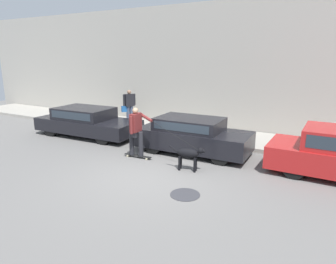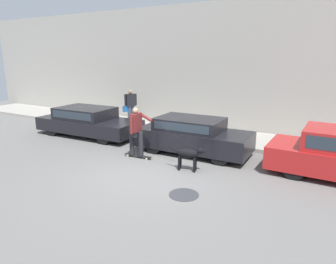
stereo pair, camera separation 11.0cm
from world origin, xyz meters
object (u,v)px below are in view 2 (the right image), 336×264
(dog, at_px, (188,154))
(pedestrian_with_bag, at_px, (130,105))
(parked_car_0, at_px, (88,122))
(skateboarder, at_px, (136,130))
(fire_hydrant, at_px, (60,118))
(parked_car_1, at_px, (193,136))

(dog, relative_size, pedestrian_with_bag, 0.68)
(parked_car_0, height_order, pedestrian_with_bag, pedestrian_with_bag)
(dog, xyz_separation_m, skateboarder, (-2.04, 0.22, 0.46))
(dog, xyz_separation_m, fire_hydrant, (-8.30, 2.45, -0.16))
(skateboarder, height_order, pedestrian_with_bag, pedestrian_with_bag)
(pedestrian_with_bag, relative_size, fire_hydrant, 2.38)
(parked_car_0, distance_m, skateboarder, 3.83)
(skateboarder, height_order, fire_hydrant, skateboarder)
(parked_car_1, bearing_deg, skateboarder, -136.17)
(dog, height_order, skateboarder, skateboarder)
(dog, relative_size, fire_hydrant, 1.62)
(pedestrian_with_bag, bearing_deg, parked_car_1, -177.97)
(fire_hydrant, bearing_deg, pedestrian_with_bag, 28.36)
(parked_car_0, bearing_deg, dog, -18.11)
(parked_car_0, distance_m, parked_car_1, 4.96)
(dog, bearing_deg, skateboarder, 164.97)
(skateboarder, relative_size, fire_hydrant, 4.26)
(parked_car_1, height_order, pedestrian_with_bag, pedestrian_with_bag)
(skateboarder, xyz_separation_m, pedestrian_with_bag, (-3.14, 3.91, 0.06))
(pedestrian_with_bag, height_order, fire_hydrant, pedestrian_with_bag)
(parked_car_0, xyz_separation_m, pedestrian_with_bag, (0.41, 2.51, 0.42))
(skateboarder, xyz_separation_m, fire_hydrant, (-6.26, 2.23, -0.62))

